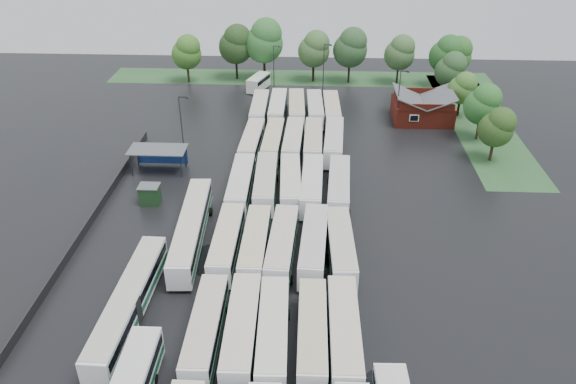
{
  "coord_description": "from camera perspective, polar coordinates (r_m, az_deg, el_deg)",
  "views": [
    {
      "loc": [
        4.93,
        -50.06,
        38.35
      ],
      "look_at": [
        2.0,
        12.0,
        2.5
      ],
      "focal_mm": 35.0,
      "sensor_mm": 36.0,
      "label": 1
    }
  ],
  "objects": [
    {
      "name": "bus_r3c4",
      "position": [
        74.31,
        5.19,
        0.55
      ],
      "size": [
        3.37,
        13.06,
        3.6
      ],
      "rotation": [
        0.0,
        0.0,
        -0.05
      ],
      "color": "white",
      "rests_on": "ground"
    },
    {
      "name": "bus_r5c3",
      "position": [
        99.26,
        2.75,
        8.4
      ],
      "size": [
        3.16,
        12.48,
        3.45
      ],
      "rotation": [
        0.0,
        0.0,
        0.04
      ],
      "color": "white",
      "rests_on": "ground"
    },
    {
      "name": "utility_hut",
      "position": [
        75.79,
        -13.86,
        -0.22
      ],
      "size": [
        2.7,
        2.2,
        2.62
      ],
      "color": "#153516",
      "rests_on": "ground"
    },
    {
      "name": "bus_r2c2",
      "position": [
        62.74,
        -0.61,
        -5.47
      ],
      "size": [
        3.29,
        12.9,
        3.56
      ],
      "rotation": [
        0.0,
        0.0,
        -0.05
      ],
      "color": "white",
      "rests_on": "ground"
    },
    {
      "name": "tree_north_1",
      "position": [
        118.87,
        -5.28,
        14.76
      ],
      "size": [
        6.92,
        6.92,
        11.46
      ],
      "color": "black",
      "rests_on": "ground"
    },
    {
      "name": "bus_r4c1",
      "position": [
        86.86,
        -1.54,
        5.15
      ],
      "size": [
        2.92,
        12.36,
        3.42
      ],
      "rotation": [
        0.0,
        0.0,
        -0.03
      ],
      "color": "white",
      "rests_on": "ground"
    },
    {
      "name": "tree_north_5",
      "position": [
        117.83,
        11.35,
        13.74
      ],
      "size": [
        6.12,
        6.12,
        10.13
      ],
      "color": "black",
      "rests_on": "ground"
    },
    {
      "name": "ground",
      "position": [
        63.25,
        -2.34,
        -7.37
      ],
      "size": [
        160.0,
        160.0,
        0.0
      ],
      "primitive_type": "plane",
      "color": "black",
      "rests_on": "ground"
    },
    {
      "name": "bus_r3c0",
      "position": [
        74.67,
        -4.83,
        0.73
      ],
      "size": [
        2.92,
        12.99,
        3.61
      ],
      "rotation": [
        0.0,
        0.0,
        0.01
      ],
      "color": "white",
      "rests_on": "ground"
    },
    {
      "name": "puddle_2",
      "position": [
        64.37,
        -7.23,
        -6.86
      ],
      "size": [
        6.66,
        6.66,
        0.01
      ],
      "primitive_type": "cylinder",
      "color": "black",
      "rests_on": "ground"
    },
    {
      "name": "bus_r5c1",
      "position": [
        99.39,
        -1.05,
        8.49
      ],
      "size": [
        2.73,
        12.68,
        3.53
      ],
      "rotation": [
        0.0,
        0.0,
        0.0
      ],
      "color": "white",
      "rests_on": "ground"
    },
    {
      "name": "bus_r4c3",
      "position": [
        86.57,
        2.58,
        5.09
      ],
      "size": [
        2.88,
        12.78,
        3.55
      ],
      "rotation": [
        0.0,
        0.0,
        -0.01
      ],
      "color": "white",
      "rests_on": "ground"
    },
    {
      "name": "minibus",
      "position": [
        113.65,
        -3.02,
        11.07
      ],
      "size": [
        4.37,
        6.99,
        2.87
      ],
      "rotation": [
        0.0,
        0.0,
        -0.32
      ],
      "color": "white",
      "rests_on": "ground"
    },
    {
      "name": "bus_r5c2",
      "position": [
        99.19,
        0.87,
        8.45
      ],
      "size": [
        3.23,
        12.8,
        3.53
      ],
      "rotation": [
        0.0,
        0.0,
        0.04
      ],
      "color": "white",
      "rests_on": "ground"
    },
    {
      "name": "bus_r4c2",
      "position": [
        86.63,
        0.53,
        5.13
      ],
      "size": [
        3.06,
        12.75,
        3.53
      ],
      "rotation": [
        0.0,
        0.0,
        -0.03
      ],
      "color": "white",
      "rests_on": "ground"
    },
    {
      "name": "bus_r2c4",
      "position": [
        62.79,
        5.37,
        -5.62
      ],
      "size": [
        3.21,
        12.73,
        3.52
      ],
      "rotation": [
        0.0,
        0.0,
        0.04
      ],
      "color": "white",
      "rests_on": "ground"
    },
    {
      "name": "tree_north_0",
      "position": [
        118.15,
        -10.22,
        13.84
      ],
      "size": [
        6.02,
        6.02,
        9.97
      ],
      "color": "#39291C",
      "rests_on": "ground"
    },
    {
      "name": "bus_r1c0",
      "position": [
        53.25,
        -8.36,
        -13.62
      ],
      "size": [
        2.75,
        12.41,
        3.45
      ],
      "rotation": [
        0.0,
        0.0,
        0.01
      ],
      "color": "white",
      "rests_on": "ground"
    },
    {
      "name": "bus_r4c0",
      "position": [
        86.8,
        -3.69,
        5.08
      ],
      "size": [
        3.05,
        12.45,
        3.44
      ],
      "rotation": [
        0.0,
        0.0,
        -0.03
      ],
      "color": "white",
      "rests_on": "ground"
    },
    {
      "name": "tree_east_3",
      "position": [
        110.81,
        16.26,
        11.9
      ],
      "size": [
        5.74,
        5.74,
        9.5
      ],
      "color": "#372218",
      "rests_on": "ground"
    },
    {
      "name": "puddle_4",
      "position": [
        51.68,
        9.36,
        -18.46
      ],
      "size": [
        2.78,
        2.78,
        0.01
      ],
      "primitive_type": "cylinder",
      "color": "black",
      "rests_on": "ground"
    },
    {
      "name": "bus_r1c2",
      "position": [
        52.33,
        -1.52,
        -14.13
      ],
      "size": [
        3.08,
        12.7,
        3.51
      ],
      "rotation": [
        0.0,
        0.0,
        0.03
      ],
      "color": "white",
      "rests_on": "ground"
    },
    {
      "name": "artic_bus_west_c",
      "position": [
        57.46,
        -15.85,
        -10.78
      ],
      "size": [
        3.12,
        18.57,
        3.43
      ],
      "rotation": [
        0.0,
        0.0,
        -0.03
      ],
      "color": "white",
      "rests_on": "ground"
    },
    {
      "name": "bus_r2c3",
      "position": [
        62.94,
        2.63,
        -5.36
      ],
      "size": [
        3.38,
        12.96,
        3.57
      ],
      "rotation": [
        0.0,
        0.0,
        -0.05
      ],
      "color": "white",
      "rests_on": "ground"
    },
    {
      "name": "tree_east_2",
      "position": [
        104.04,
        17.34,
        10.07
      ],
      "size": [
        4.93,
        4.92,
        8.15
      ],
      "color": "black",
      "rests_on": "ground"
    },
    {
      "name": "wash_shed",
      "position": [
        83.28,
        -13.01,
        4.05
      ],
      "size": [
        8.2,
        4.2,
        3.58
      ],
      "color": "#2D2D30",
      "rests_on": "ground"
    },
    {
      "name": "grass_strip_east",
      "position": [
        104.59,
        18.77,
        6.84
      ],
      "size": [
        10.0,
        50.0,
        0.01
      ],
      "primitive_type": "cube",
      "color": "#295329",
      "rests_on": "ground"
    },
    {
      "name": "bus_r2c0",
      "position": [
        63.6,
        -6.24,
        -5.16
      ],
      "size": [
        2.7,
        12.6,
        3.51
      ],
      "rotation": [
        0.0,
        0.0,
        -0.0
      ],
      "color": "white",
      "rests_on": "ground"
    },
    {
      "name": "puddle_3",
      "position": [
        63.84,
        2.76,
        -6.97
      ],
      "size": [
        3.76,
        3.76,
        0.01
      ],
      "primitive_type": "cylinder",
      "color": "black",
      "rests_on": "ground"
    },
    {
      "name": "tree_east_0",
      "position": [
        88.3,
        20.53,
        6.21
      ],
      "size": [
        5.21,
        5.2,
        8.61
      ],
      "color": "#342416",
      "rests_on": "ground"
    },
    {
      "name": "bus_r1c3",
      "position": [
        52.35,
        2.48,
        -14.2
      ],
      "size": [
        2.71,
        12.32,
        3.42
      ],
      "rotation": [
        0.0,
        0.0,
        0.01
      ],
      "color": "white",
      "rests_on": "ground"
    },
    {
      "name": "bus_r3c3",
      "position": [
        74.37,
        2.45,
        0.67
      ],
      "size": [
        3.06,
        12.95,
        3.59
      ],
      "rotation": [
        0.0,
        0.0,
        -0.03
      ],
      "color": "white",
      "rests_on": "ground"
    },
    {
      "name": "tree_north_6",
      "position": [
        118.8,
        16.78,
        13.26
      ],
      "size": [
        6.21,
        6.21,
        10.28
      ],
      "color": "black",
      "rests_on": "ground"
    },
    {
      "name": "grass_strip_north",
      "position": [
        121.13,
        1.2,
        11.52
      ],
      "size": [
        80.0,
        10.0,
        0.01
      ],
      "primitive_type": "cube",
      "color": "#295329",
      "rests_on": "ground"
    },
    {
      "name": "tree_north_3",
      "position": [
        117.09,
        2.73,
        14.35
      ],
      "size": [
        6.43,
        6.43,
        10.65
      ],
      "color": "black",
      "rests_on": "ground"
    },
    {
      "name": "lamp_post_back_e",
      "position": [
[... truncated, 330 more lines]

